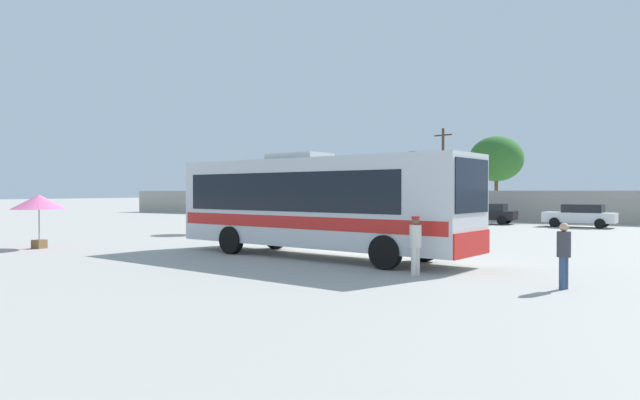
# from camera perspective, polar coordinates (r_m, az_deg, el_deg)

# --- Properties ---
(ground_plane) EXTENTS (300.00, 300.00, 0.00)m
(ground_plane) POSITION_cam_1_polar(r_m,az_deg,el_deg) (30.01, 10.33, -3.62)
(ground_plane) COLOR #A3A099
(perimeter_wall) EXTENTS (80.00, 0.30, 2.40)m
(perimeter_wall) POSITION_cam_1_polar(r_m,az_deg,el_deg) (46.25, 17.57, -0.58)
(perimeter_wall) COLOR #9E998C
(perimeter_wall) RESTS_ON ground_plane
(coach_bus_silver_red) EXTENTS (11.87, 4.15, 3.74)m
(coach_bus_silver_red) POSITION_cam_1_polar(r_m,az_deg,el_deg) (20.19, -0.53, -0.15)
(coach_bus_silver_red) COLOR silver
(coach_bus_silver_red) RESTS_ON ground_plane
(attendant_by_bus_door) EXTENTS (0.42, 0.42, 1.66)m
(attendant_by_bus_door) POSITION_cam_1_polar(r_m,az_deg,el_deg) (15.93, 9.62, -4.21)
(attendant_by_bus_door) COLOR silver
(attendant_by_bus_door) RESTS_ON ground_plane
(passenger_waiting_on_apron) EXTENTS (0.42, 0.42, 1.60)m
(passenger_waiting_on_apron) POSITION_cam_1_polar(r_m,az_deg,el_deg) (14.80, 23.41, -4.82)
(passenger_waiting_on_apron) COLOR #33476B
(passenger_waiting_on_apron) RESTS_ON ground_plane
(vendor_umbrella_near_gate_orange) EXTENTS (2.09, 2.09, 2.31)m
(vendor_umbrella_near_gate_orange) POSITION_cam_1_polar(r_m,az_deg,el_deg) (31.71, -11.66, 0.18)
(vendor_umbrella_near_gate_orange) COLOR gray
(vendor_umbrella_near_gate_orange) RESTS_ON ground_plane
(vendor_umbrella_secondary_pink) EXTENTS (2.17, 2.17, 2.22)m
(vendor_umbrella_secondary_pink) POSITION_cam_1_polar(r_m,az_deg,el_deg) (25.89, -26.53, -0.26)
(vendor_umbrella_secondary_pink) COLOR gray
(vendor_umbrella_secondary_pink) RESTS_ON ground_plane
(parked_car_leftmost_black) EXTENTS (4.68, 2.18, 1.53)m
(parked_car_leftmost_black) POSITION_cam_1_polar(r_m,az_deg,el_deg) (47.01, 1.58, -0.99)
(parked_car_leftmost_black) COLOR black
(parked_car_leftmost_black) RESTS_ON ground_plane
(parked_car_second_white) EXTENTS (4.47, 1.98, 1.45)m
(parked_car_second_white) POSITION_cam_1_polar(r_m,az_deg,el_deg) (43.89, 7.28, -1.18)
(parked_car_second_white) COLOR silver
(parked_car_second_white) RESTS_ON ground_plane
(parked_car_third_black) EXTENTS (4.03, 1.99, 1.46)m
(parked_car_third_black) POSITION_cam_1_polar(r_m,az_deg,el_deg) (42.48, 16.57, -1.28)
(parked_car_third_black) COLOR black
(parked_car_third_black) RESTS_ON ground_plane
(parked_car_rightmost_white) EXTENTS (4.46, 2.22, 1.50)m
(parked_car_rightmost_white) POSITION_cam_1_polar(r_m,az_deg,el_deg) (40.51, 24.82, -1.40)
(parked_car_rightmost_white) COLOR silver
(parked_car_rightmost_white) RESTS_ON ground_plane
(utility_pole_near) EXTENTS (1.76, 0.64, 7.92)m
(utility_pole_near) POSITION_cam_1_polar(r_m,az_deg,el_deg) (51.14, 12.32, 2.88)
(utility_pole_near) COLOR #4C3823
(utility_pole_near) RESTS_ON ground_plane
(roadside_tree_left) EXTENTS (5.12, 5.12, 6.27)m
(roadside_tree_left) POSITION_cam_1_polar(r_m,az_deg,el_deg) (58.38, 0.69, 2.60)
(roadside_tree_left) COLOR brown
(roadside_tree_left) RESTS_ON ground_plane
(roadside_tree_midleft) EXTENTS (3.41, 3.41, 5.90)m
(roadside_tree_midleft) POSITION_cam_1_polar(r_m,az_deg,el_deg) (50.60, 9.38, 3.23)
(roadside_tree_midleft) COLOR brown
(roadside_tree_midleft) RESTS_ON ground_plane
(roadside_tree_midright) EXTENTS (4.79, 4.79, 7.32)m
(roadside_tree_midright) POSITION_cam_1_polar(r_m,az_deg,el_deg) (53.39, 17.39, 3.98)
(roadside_tree_midright) COLOR brown
(roadside_tree_midright) RESTS_ON ground_plane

